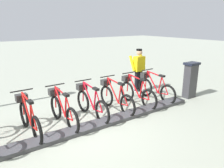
{
  "coord_description": "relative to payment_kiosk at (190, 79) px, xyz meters",
  "views": [
    {
      "loc": [
        -4.43,
        2.15,
        2.62
      ],
      "look_at": [
        0.5,
        -1.31,
        0.9
      ],
      "focal_mm": 34.65,
      "sensor_mm": 36.0,
      "label": 1
    }
  ],
  "objects": [
    {
      "name": "dock_rail_base",
      "position": [
        -0.05,
        4.4,
        -0.62
      ],
      "size": [
        0.44,
        7.62,
        0.1
      ],
      "primitive_type": "cube",
      "color": "#47474C",
      "rests_on": "ground"
    },
    {
      "name": "worker_near_rack",
      "position": [
        1.61,
        1.02,
        0.24
      ],
      "size": [
        0.46,
        0.62,
        1.66
      ],
      "color": "white",
      "rests_on": "ground"
    },
    {
      "name": "bike_docked_3",
      "position": [
        0.57,
        3.75,
        -0.24
      ],
      "size": [
        1.72,
        0.54,
        1.02
      ],
      "color": "black",
      "rests_on": "ground"
    },
    {
      "name": "bike_docked_4",
      "position": [
        0.57,
        4.6,
        -0.24
      ],
      "size": [
        1.72,
        0.54,
        1.02
      ],
      "color": "black",
      "rests_on": "ground"
    },
    {
      "name": "ground_plane",
      "position": [
        -0.05,
        4.4,
        -0.67
      ],
      "size": [
        60.0,
        60.0,
        0.0
      ],
      "primitive_type": "plane",
      "color": "#A3AA99"
    },
    {
      "name": "payment_kiosk",
      "position": [
        0.0,
        0.0,
        0.0
      ],
      "size": [
        0.36,
        0.52,
        1.28
      ],
      "color": "#38383D",
      "rests_on": "ground"
    },
    {
      "name": "bike_docked_5",
      "position": [
        0.57,
        5.45,
        -0.24
      ],
      "size": [
        1.72,
        0.54,
        1.02
      ],
      "color": "black",
      "rests_on": "ground"
    },
    {
      "name": "bike_docked_0",
      "position": [
        0.57,
        1.19,
        -0.24
      ],
      "size": [
        1.72,
        0.54,
        1.02
      ],
      "color": "black",
      "rests_on": "ground"
    },
    {
      "name": "bike_docked_2",
      "position": [
        0.57,
        2.9,
        -0.24
      ],
      "size": [
        1.72,
        0.54,
        1.02
      ],
      "color": "black",
      "rests_on": "ground"
    },
    {
      "name": "bike_docked_1",
      "position": [
        0.57,
        2.04,
        -0.24
      ],
      "size": [
        1.72,
        0.54,
        1.02
      ],
      "color": "black",
      "rests_on": "ground"
    }
  ]
}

